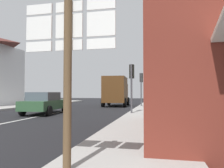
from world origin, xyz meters
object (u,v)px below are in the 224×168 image
at_px(delivery_truck, 116,91).
at_px(traffic_light_far_right, 141,82).
at_px(route_sign_post, 68,61).
at_px(sedan_far, 45,103).
at_px(traffic_light_near_right, 132,78).

bearing_deg(delivery_truck, traffic_light_far_right, -16.47).
height_order(route_sign_post, traffic_light_far_right, traffic_light_far_right).
bearing_deg(sedan_far, traffic_light_far_right, 54.48).
distance_m(route_sign_post, traffic_light_far_right, 18.18).
bearing_deg(route_sign_post, traffic_light_near_right, 91.03).
distance_m(traffic_light_near_right, traffic_light_far_right, 7.73).
bearing_deg(route_sign_post, delivery_truck, 98.73).
bearing_deg(traffic_light_far_right, sedan_far, -125.52).
relative_size(route_sign_post, traffic_light_far_right, 0.95).
relative_size(sedan_far, route_sign_post, 1.35).
bearing_deg(route_sign_post, sedan_far, 121.35).
xyz_separation_m(route_sign_post, traffic_light_far_right, (-0.19, 18.18, 0.49)).
relative_size(sedan_far, traffic_light_near_right, 1.32).
bearing_deg(route_sign_post, traffic_light_far_right, 90.59).
bearing_deg(sedan_far, delivery_truck, 70.80).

